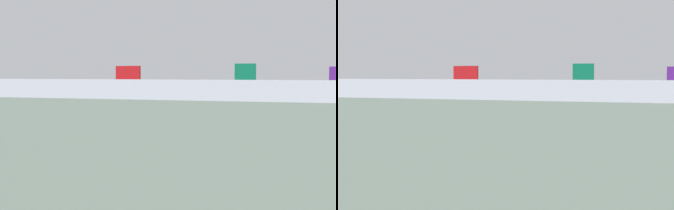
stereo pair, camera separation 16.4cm
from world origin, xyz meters
TOP-DOWN VIEW (x-y plane):
  - ground_plane at (0.00, 0.00)m, footprint 800.00×800.00m
  - runway_asphalt at (0.00, 0.00)m, footprint 600.00×34.66m
  - apron_concrete at (0.00, 47.73)m, footprint 440.00×110.00m
  - grass_verge_foreground at (0.00, -37.24)m, footprint 600.00×80.00m
  - airliner_main at (0.33, -0.03)m, footprint 54.14×44.31m
  - airliner_parked_mid at (12.54, 42.14)m, footprint 50.23×41.22m
  - service_truck_baggage at (-31.53, 27.48)m, footprint 6.04×5.18m
  - no_stopping_sign at (-9.31, -32.39)m, footprint 0.60×0.10m
  - traffic_cone_orange at (-5.08, -34.58)m, footprint 0.40×0.40m

SIDE VIEW (x-z plane):
  - ground_plane at x=0.00m, z-range 0.00..0.00m
  - grass_verge_foreground at x=0.00m, z-range 0.00..0.04m
  - apron_concrete at x=0.00m, z-range 0.00..0.05m
  - runway_asphalt at x=0.00m, z-range 0.00..0.06m
  - traffic_cone_orange at x=-5.08m, z-range 0.00..0.55m
  - no_stopping_sign at x=-9.31m, z-range 0.23..2.55m
  - service_truck_baggage at x=-31.53m, z-range 0.08..2.73m
  - airliner_parked_mid at x=12.54m, z-range -3.33..11.34m
  - airliner_main at x=0.33m, z-range -3.59..12.29m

